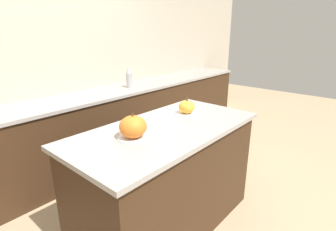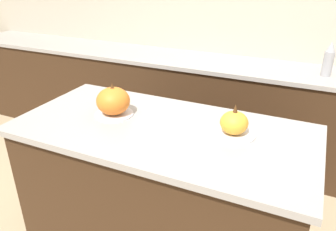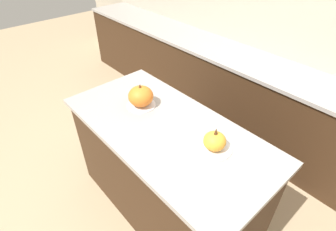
{
  "view_description": "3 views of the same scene",
  "coord_description": "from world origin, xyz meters",
  "views": [
    {
      "loc": [
        -1.44,
        -1.26,
        1.64
      ],
      "look_at": [
        -0.01,
        -0.02,
        1.01
      ],
      "focal_mm": 28.0,
      "sensor_mm": 36.0,
      "label": 1
    },
    {
      "loc": [
        0.69,
        -1.4,
        1.71
      ],
      "look_at": [
        0.05,
        -0.03,
        1.0
      ],
      "focal_mm": 35.0,
      "sensor_mm": 36.0,
      "label": 2
    },
    {
      "loc": [
        1.06,
        -0.92,
        2.09
      ],
      "look_at": [
        0.03,
        -0.0,
        1.03
      ],
      "focal_mm": 28.0,
      "sensor_mm": 36.0,
      "label": 3
    }
  ],
  "objects": [
    {
      "name": "pumpkin_cake_left",
      "position": [
        -0.32,
        0.03,
        0.99
      ],
      "size": [
        0.22,
        0.22,
        0.2
      ],
      "color": "silver",
      "rests_on": "kitchen_island"
    },
    {
      "name": "back_counter",
      "position": [
        0.0,
        1.35,
        0.46
      ],
      "size": [
        6.0,
        0.6,
        0.91
      ],
      "color": "#382314",
      "rests_on": "ground_plane"
    },
    {
      "name": "pumpkin_cake_right",
      "position": [
        0.37,
        0.08,
        0.97
      ],
      "size": [
        0.23,
        0.23,
        0.17
      ],
      "color": "silver",
      "rests_on": "kitchen_island"
    },
    {
      "name": "bottle_tall",
      "position": [
        0.77,
        1.33,
        1.04
      ],
      "size": [
        0.08,
        0.08,
        0.27
      ],
      "color": "#99999E",
      "rests_on": "back_counter"
    },
    {
      "name": "kitchen_island",
      "position": [
        0.0,
        0.0,
        0.46
      ],
      "size": [
        1.61,
        0.79,
        0.91
      ],
      "color": "#382314",
      "rests_on": "ground_plane"
    },
    {
      "name": "wall_back",
      "position": [
        0.0,
        1.68,
        1.25
      ],
      "size": [
        8.0,
        0.06,
        2.5
      ],
      "color": "#B2A893",
      "rests_on": "ground_plane"
    }
  ]
}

